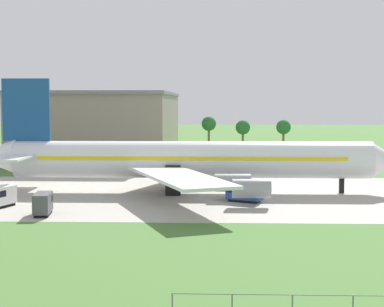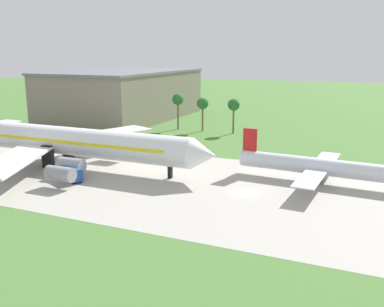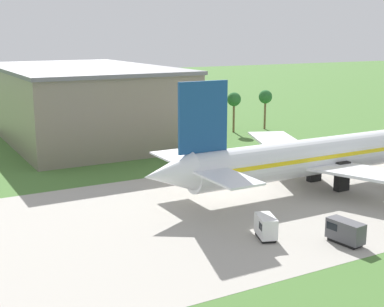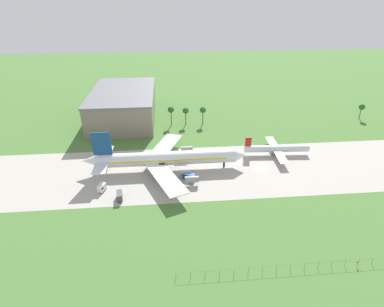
{
  "view_description": "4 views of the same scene",
  "coord_description": "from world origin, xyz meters",
  "px_view_note": "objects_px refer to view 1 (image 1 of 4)",
  "views": [
    {
      "loc": [
        -37.42,
        -93.21,
        14.8
      ],
      "look_at": [
        -40.58,
        2.65,
        6.45
      ],
      "focal_mm": 55.0,
      "sensor_mm": 36.0,
      "label": 1
    },
    {
      "loc": [
        19.88,
        -69.23,
        24.2
      ],
      "look_at": [
        -11.45,
        2.65,
        5.45
      ],
      "focal_mm": 40.0,
      "sensor_mm": 36.0,
      "label": 2
    },
    {
      "loc": [
        -105.83,
        -62.45,
        25.21
      ],
      "look_at": [
        -69.71,
        2.65,
        8.46
      ],
      "focal_mm": 50.0,
      "sensor_mm": 36.0,
      "label": 3
    },
    {
      "loc": [
        -40.65,
        -110.73,
        68.39
      ],
      "look_at": [
        -30.22,
        5.0,
        6.0
      ],
      "focal_mm": 28.0,
      "sensor_mm": 36.0,
      "label": 4
    }
  ],
  "objects_px": {
    "catering_van": "(43,203)",
    "terminal_building": "(106,125)",
    "baggage_tug": "(2,196)",
    "jet_airliner": "(184,160)",
    "fuel_truck": "(243,192)"
  },
  "relations": [
    {
      "from": "catering_van",
      "to": "terminal_building",
      "type": "xyz_separation_m",
      "value": [
        -6.65,
        83.4,
        7.18
      ]
    },
    {
      "from": "baggage_tug",
      "to": "terminal_building",
      "type": "relative_size",
      "value": 0.07
    },
    {
      "from": "jet_airliner",
      "to": "baggage_tug",
      "type": "height_order",
      "value": "jet_airliner"
    },
    {
      "from": "jet_airliner",
      "to": "catering_van",
      "type": "xyz_separation_m",
      "value": [
        -17.66,
        -20.21,
        -3.82
      ]
    },
    {
      "from": "jet_airliner",
      "to": "fuel_truck",
      "type": "distance_m",
      "value": 13.53
    },
    {
      "from": "jet_airliner",
      "to": "terminal_building",
      "type": "distance_m",
      "value": 67.79
    },
    {
      "from": "jet_airliner",
      "to": "terminal_building",
      "type": "height_order",
      "value": "jet_airliner"
    },
    {
      "from": "jet_airliner",
      "to": "catering_van",
      "type": "relative_size",
      "value": 14.49
    },
    {
      "from": "baggage_tug",
      "to": "terminal_building",
      "type": "xyz_separation_m",
      "value": [
        0.91,
        77.6,
        7.17
      ]
    },
    {
      "from": "baggage_tug",
      "to": "catering_van",
      "type": "relative_size",
      "value": 0.9
    },
    {
      "from": "fuel_truck",
      "to": "terminal_building",
      "type": "bearing_deg",
      "value": 114.89
    },
    {
      "from": "baggage_tug",
      "to": "fuel_truck",
      "type": "xyz_separation_m",
      "value": [
        34.45,
        5.32,
        -0.13
      ]
    },
    {
      "from": "terminal_building",
      "to": "baggage_tug",
      "type": "bearing_deg",
      "value": -90.68
    },
    {
      "from": "fuel_truck",
      "to": "catering_van",
      "type": "bearing_deg",
      "value": -157.52
    },
    {
      "from": "jet_airliner",
      "to": "baggage_tug",
      "type": "bearing_deg",
      "value": -150.28
    }
  ]
}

